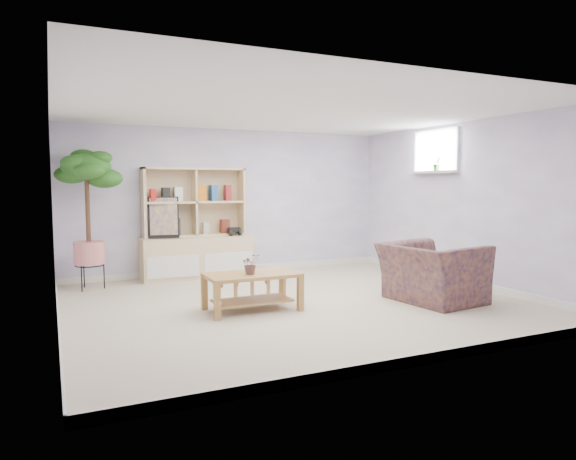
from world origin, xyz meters
name	(u,v)px	position (x,y,z in m)	size (l,w,h in m)	color
floor	(295,302)	(0.00, 0.00, 0.00)	(5.50, 5.00, 0.01)	#BAA98E
ceiling	(296,110)	(0.00, 0.00, 2.40)	(5.50, 5.00, 0.01)	white
walls	(295,208)	(0.00, 0.00, 1.20)	(5.51, 5.01, 2.40)	#B5AAD8
baseboard	(295,298)	(0.00, 0.00, 0.05)	(5.50, 5.00, 0.10)	white
window	(436,152)	(2.73, 0.60, 2.00)	(0.10, 0.98, 0.68)	silver
window_sill	(433,172)	(2.67, 0.60, 1.68)	(0.14, 1.00, 0.04)	white
storage_unit	(196,223)	(-0.67, 2.24, 0.88)	(1.75, 0.59, 1.75)	tan
poster	(164,217)	(-1.20, 2.20, 0.98)	(0.47, 0.11, 0.65)	yellow
toy_truck	(234,231)	(-0.07, 2.17, 0.73)	(0.28, 0.19, 0.15)	black
coffee_table	(252,292)	(-0.65, -0.16, 0.22)	(1.09, 0.59, 0.44)	olive
table_plant	(251,264)	(-0.68, -0.21, 0.56)	(0.22, 0.19, 0.24)	#206830
floor_tree	(88,219)	(-2.30, 1.95, 1.00)	(0.73, 0.73, 1.99)	#254F1E
armchair	(432,269)	(1.59, -0.69, 0.42)	(1.14, 0.99, 0.84)	#0F1235
sill_plant	(437,164)	(2.67, 0.51, 1.81)	(0.12, 0.09, 0.21)	#254F1E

